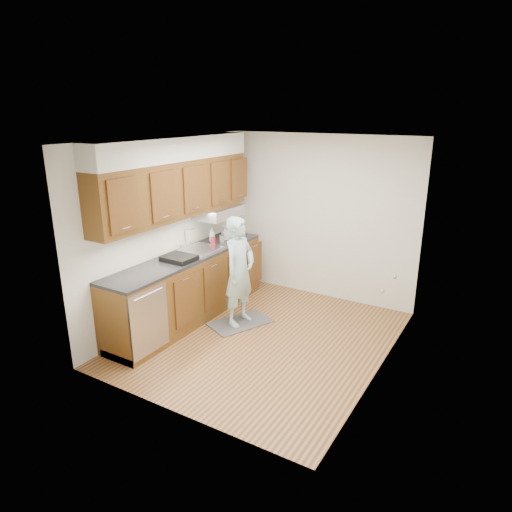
% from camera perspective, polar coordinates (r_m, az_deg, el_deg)
% --- Properties ---
extents(floor, '(3.50, 3.50, 0.00)m').
position_cam_1_polar(floor, '(6.01, 0.92, -10.25)').
color(floor, '#A0713C').
rests_on(floor, ground).
extents(ceiling, '(3.50, 3.50, 0.00)m').
position_cam_1_polar(ceiling, '(5.31, 1.06, 14.28)').
color(ceiling, white).
rests_on(ceiling, wall_left).
extents(wall_left, '(0.02, 3.50, 2.50)m').
position_cam_1_polar(wall_left, '(6.38, -10.78, 3.20)').
color(wall_left, silver).
rests_on(wall_left, floor).
extents(wall_right, '(0.02, 3.50, 2.50)m').
position_cam_1_polar(wall_right, '(4.99, 16.08, -1.34)').
color(wall_right, silver).
rests_on(wall_right, floor).
extents(wall_back, '(3.00, 0.02, 2.50)m').
position_cam_1_polar(wall_back, '(7.05, 8.12, 4.74)').
color(wall_back, silver).
rests_on(wall_back, floor).
extents(counter, '(0.64, 2.80, 1.30)m').
position_cam_1_polar(counter, '(6.43, -8.39, -3.70)').
color(counter, brown).
rests_on(counter, floor).
extents(upper_cabinets, '(0.47, 2.80, 1.21)m').
position_cam_1_polar(upper_cabinets, '(6.17, -9.69, 9.39)').
color(upper_cabinets, brown).
rests_on(upper_cabinets, wall_left).
extents(closet_door, '(0.02, 1.22, 2.05)m').
position_cam_1_polar(closet_door, '(5.35, 16.61, -2.68)').
color(closet_door, white).
rests_on(closet_door, wall_right).
extents(floor_mat, '(0.79, 0.96, 0.02)m').
position_cam_1_polar(floor_mat, '(6.41, -2.00, -8.31)').
color(floor_mat, '#565558').
rests_on(floor_mat, floor).
extents(person, '(0.43, 0.62, 1.69)m').
position_cam_1_polar(person, '(6.08, -2.09, -1.06)').
color(person, '#AACDCF').
rests_on(person, floor_mat).
extents(soap_bottle_a, '(0.10, 0.10, 0.24)m').
position_cam_1_polar(soap_bottle_a, '(6.83, -5.50, 2.72)').
color(soap_bottle_a, silver).
rests_on(soap_bottle_a, counter).
extents(soap_bottle_b, '(0.14, 0.14, 0.22)m').
position_cam_1_polar(soap_bottle_b, '(6.95, -3.85, 2.97)').
color(soap_bottle_b, silver).
rests_on(soap_bottle_b, counter).
extents(soap_bottle_c, '(0.20, 0.20, 0.18)m').
position_cam_1_polar(soap_bottle_c, '(6.96, -2.81, 2.86)').
color(soap_bottle_c, silver).
rests_on(soap_bottle_c, counter).
extents(soda_can, '(0.07, 0.07, 0.13)m').
position_cam_1_polar(soda_can, '(6.66, -5.36, 1.84)').
color(soda_can, red).
rests_on(soda_can, counter).
extents(steel_can, '(0.09, 0.09, 0.13)m').
position_cam_1_polar(steel_can, '(6.70, -4.25, 2.03)').
color(steel_can, '#A5A5AA').
rests_on(steel_can, counter).
extents(dish_rack, '(0.42, 0.35, 0.06)m').
position_cam_1_polar(dish_rack, '(6.06, -9.59, -0.27)').
color(dish_rack, black).
rests_on(dish_rack, counter).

